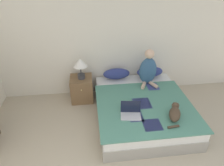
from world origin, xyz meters
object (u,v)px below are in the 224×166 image
object	(u,v)px
pillow_near	(116,74)
nightstand	(82,89)
person_sitting	(148,69)
laptop_open	(131,113)
table_lamp	(80,65)
cat_tabby	(175,113)
pillow_far	(150,72)
bed	(142,108)

from	to	relation	value
pillow_near	nightstand	xyz separation A→B (m)	(-0.76, -0.09, -0.27)
person_sitting	laptop_open	size ratio (longest dim) A/B	2.09
laptop_open	table_lamp	size ratio (longest dim) A/B	0.82
person_sitting	cat_tabby	world-z (taller)	person_sitting
pillow_far	person_sitting	bearing A→B (deg)	-116.50
cat_tabby	nightstand	distance (m)	2.01
cat_tabby	laptop_open	size ratio (longest dim) A/B	1.29
pillow_near	bed	bearing A→B (deg)	-66.11
nightstand	table_lamp	world-z (taller)	table_lamp
bed	pillow_near	world-z (taller)	pillow_near
pillow_near	pillow_far	world-z (taller)	same
bed	cat_tabby	size ratio (longest dim) A/B	4.19
person_sitting	laptop_open	distance (m)	1.15
pillow_far	table_lamp	world-z (taller)	table_lamp
bed	person_sitting	xyz separation A→B (m)	(0.24, 0.56, 0.53)
person_sitting	nightstand	xyz separation A→B (m)	(-1.37, 0.18, -0.47)
laptop_open	nightstand	xyz separation A→B (m)	(-0.82, 1.15, -0.20)
pillow_far	nightstand	xyz separation A→B (m)	(-1.50, -0.09, -0.27)
cat_tabby	nightstand	size ratio (longest dim) A/B	0.88
laptop_open	cat_tabby	bearing A→B (deg)	-3.42
person_sitting	table_lamp	size ratio (longest dim) A/B	1.70
nightstand	table_lamp	xyz separation A→B (m)	(0.01, -0.01, 0.58)
pillow_near	table_lamp	bearing A→B (deg)	-172.27
bed	laptop_open	bearing A→B (deg)	-127.13
person_sitting	pillow_far	bearing A→B (deg)	63.50
bed	laptop_open	world-z (taller)	laptop_open
nightstand	table_lamp	distance (m)	0.58
bed	pillow_far	xyz separation A→B (m)	(0.37, 0.84, 0.33)
cat_tabby	nightstand	world-z (taller)	cat_tabby
pillow_near	table_lamp	size ratio (longest dim) A/B	1.30
cat_tabby	table_lamp	bearing A→B (deg)	73.70
cat_tabby	laptop_open	world-z (taller)	laptop_open
pillow_near	laptop_open	bearing A→B (deg)	-87.14
pillow_near	person_sitting	bearing A→B (deg)	-24.10
bed	pillow_near	bearing A→B (deg)	113.89
pillow_far	laptop_open	bearing A→B (deg)	-118.63
nightstand	person_sitting	bearing A→B (deg)	-7.58
pillow_near	pillow_far	distance (m)	0.74
table_lamp	person_sitting	bearing A→B (deg)	-7.13
laptop_open	person_sitting	bearing A→B (deg)	68.76
bed	table_lamp	world-z (taller)	table_lamp
bed	laptop_open	xyz separation A→B (m)	(-0.31, -0.41, 0.26)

